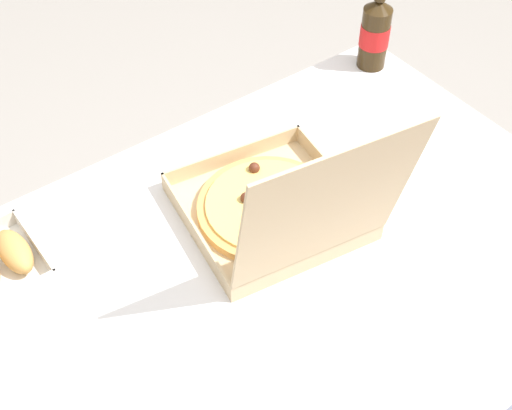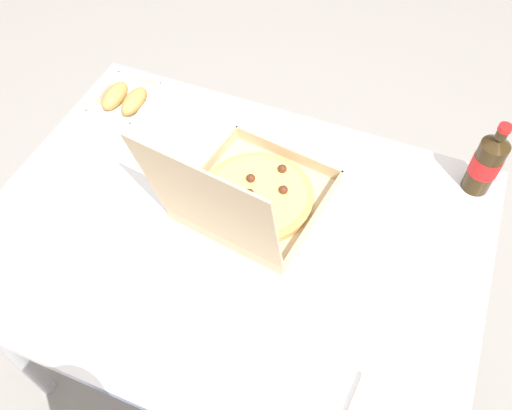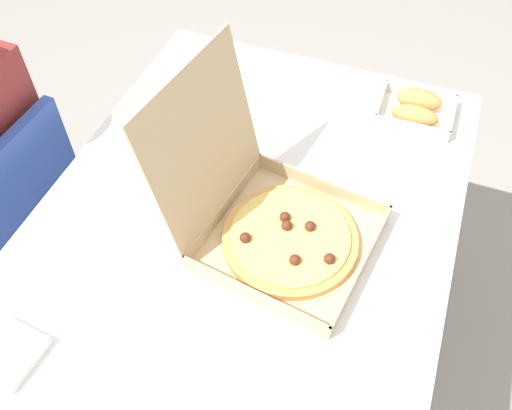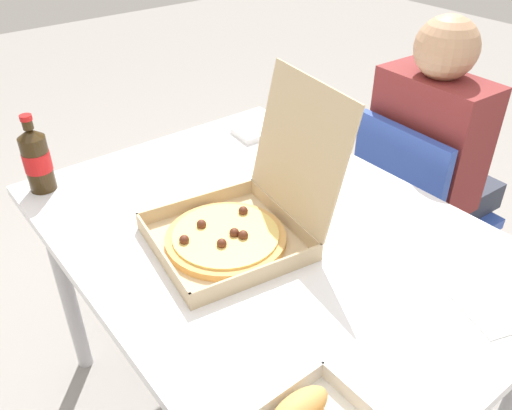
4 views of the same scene
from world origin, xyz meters
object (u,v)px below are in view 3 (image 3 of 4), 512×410
object	(u,v)px
chair	(12,220)
napkin_pile	(10,353)
pizza_box_open	(275,223)
bread_side_box	(416,109)
paper_menu	(232,75)

from	to	relation	value
chair	napkin_pile	world-z (taller)	chair
pizza_box_open	bread_side_box	world-z (taller)	pizza_box_open
chair	bread_side_box	distance (m)	1.16
pizza_box_open	paper_menu	xyz separation A→B (m)	(0.49, 0.30, -0.05)
chair	pizza_box_open	size ratio (longest dim) A/B	1.84
pizza_box_open	chair	bearing A→B (deg)	92.20
chair	bread_side_box	size ratio (longest dim) A/B	4.33
bread_side_box	paper_menu	world-z (taller)	bread_side_box
chair	paper_menu	size ratio (longest dim) A/B	3.95
napkin_pile	chair	bearing A→B (deg)	45.12
napkin_pile	pizza_box_open	bearing A→B (deg)	-40.91
chair	pizza_box_open	distance (m)	0.84
bread_side_box	paper_menu	distance (m)	0.51
pizza_box_open	napkin_pile	distance (m)	0.57
paper_menu	bread_side_box	bearing A→B (deg)	-69.92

